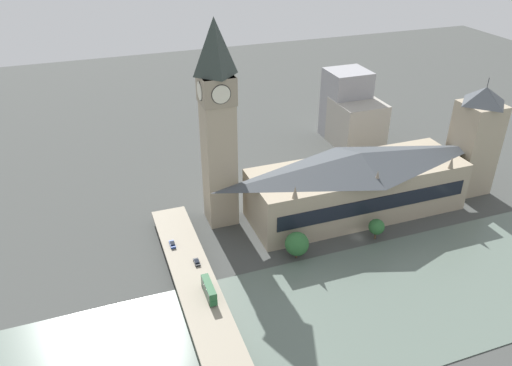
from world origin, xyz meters
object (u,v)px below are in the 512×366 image
road_bridge (217,338)px  clock_tower (218,122)px  car_northbound_mid (172,244)px  parliament_hall (357,183)px  car_southbound_mid (197,262)px  victoria_tower (474,140)px  double_decker_bus_mid (209,289)px

road_bridge → clock_tower: bearing=-17.5°
clock_tower → car_northbound_mid: 48.10m
parliament_hall → car_northbound_mid: (-4.22, 78.73, -8.37)m
car_northbound_mid → car_southbound_mid: car_northbound_mid is taller
victoria_tower → car_northbound_mid: victoria_tower is taller
double_decker_bus_mid → car_southbound_mid: 17.70m
parliament_hall → clock_tower: clock_tower is taller
road_bridge → car_southbound_mid: 34.70m
car_southbound_mid → car_northbound_mid: bearing=24.4°
parliament_hall → car_northbound_mid: bearing=93.1°
road_bridge → car_northbound_mid: bearing=3.9°
victoria_tower → car_southbound_mid: victoria_tower is taller
double_decker_bus_mid → car_southbound_mid: size_ratio=2.60×
parliament_hall → car_northbound_mid: 79.28m
road_bridge → car_northbound_mid: size_ratio=31.44×
car_northbound_mid → clock_tower: bearing=-53.7°
clock_tower → car_southbound_mid: (-30.65, 17.90, -37.98)m
clock_tower → road_bridge: size_ratio=0.56×
road_bridge → car_northbound_mid: 47.84m
parliament_hall → victoria_tower: bearing=-89.9°
double_decker_bus_mid → car_southbound_mid: bearing=-0.7°
clock_tower → car_northbound_mid: clock_tower is taller
parliament_hall → road_bridge: parliament_hall is taller
double_decker_bus_mid → car_southbound_mid: double_decker_bus_mid is taller
double_decker_bus_mid → clock_tower: bearing=-20.6°
victoria_tower → clock_tower: bearing=83.3°
car_southbound_mid → victoria_tower: bearing=-82.4°
clock_tower → road_bridge: 78.99m
double_decker_bus_mid → car_northbound_mid: bearing=10.6°
clock_tower → parliament_hall: bearing=-103.6°
parliament_hall → double_decker_bus_mid: parliament_hall is taller
clock_tower → double_decker_bus_mid: 62.77m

